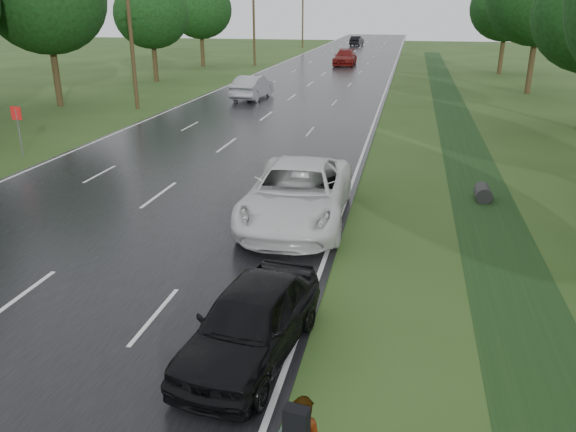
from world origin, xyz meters
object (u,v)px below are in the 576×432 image
(dark_sedan, at_px, (251,321))
(silver_sedan, at_px, (252,87))
(white_pickup, at_px, (297,193))
(road_sign, at_px, (17,121))

(dark_sedan, distance_m, silver_sedan, 32.78)
(white_pickup, height_order, silver_sedan, white_pickup)
(dark_sedan, bearing_deg, road_sign, 146.26)
(road_sign, distance_m, white_pickup, 15.03)
(road_sign, relative_size, silver_sedan, 0.45)
(road_sign, height_order, white_pickup, road_sign)
(white_pickup, xyz_separation_m, dark_sedan, (0.55, -7.41, -0.17))
(road_sign, bearing_deg, dark_sedan, -41.78)
(road_sign, distance_m, dark_sedan, 19.46)
(white_pickup, distance_m, dark_sedan, 7.44)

